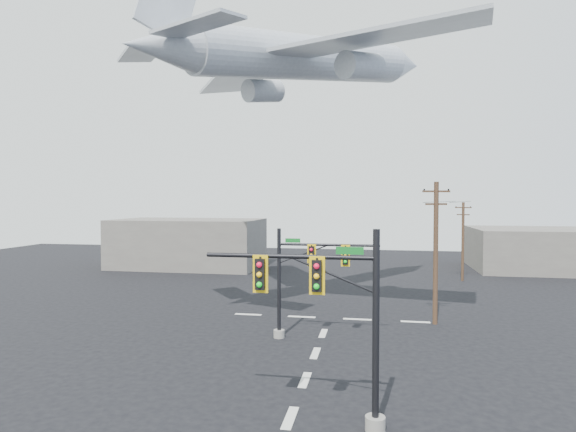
% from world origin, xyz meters
% --- Properties ---
extents(ground, '(120.00, 120.00, 0.00)m').
position_xyz_m(ground, '(0.00, 0.00, 0.00)').
color(ground, black).
rests_on(ground, ground).
extents(lane_markings, '(14.00, 21.20, 0.01)m').
position_xyz_m(lane_markings, '(0.00, 5.33, 0.01)').
color(lane_markings, beige).
rests_on(lane_markings, ground).
extents(signal_mast_near, '(6.82, 0.82, 7.44)m').
position_xyz_m(signal_mast_near, '(1.88, -4.51, 3.98)').
color(signal_mast_near, gray).
rests_on(signal_mast_near, ground).
extents(signal_mast_far, '(6.43, 0.74, 6.74)m').
position_xyz_m(signal_mast_far, '(-1.26, 6.55, 3.62)').
color(signal_mast_far, gray).
rests_on(signal_mast_far, ground).
extents(utility_pole_a, '(1.89, 0.73, 9.71)m').
position_xyz_m(utility_pole_a, '(7.26, 11.65, 5.08)').
color(utility_pole_a, '#492F1F').
rests_on(utility_pole_a, ground).
extents(utility_pole_b, '(1.57, 0.75, 8.22)m').
position_xyz_m(utility_pole_b, '(12.19, 30.27, 4.30)').
color(utility_pole_b, '#492F1F').
rests_on(utility_pole_b, ground).
extents(power_lines, '(6.56, 18.63, 0.03)m').
position_xyz_m(power_lines, '(9.73, 20.96, 8.31)').
color(power_lines, black).
extents(airliner, '(24.18, 26.41, 7.88)m').
position_xyz_m(airliner, '(-1.79, 14.09, 19.09)').
color(airliner, '#B2B8BE').
extents(building_left, '(18.00, 10.00, 6.00)m').
position_xyz_m(building_left, '(-20.00, 35.00, 3.00)').
color(building_left, '#68635B').
rests_on(building_left, ground).
extents(building_right, '(14.00, 12.00, 5.00)m').
position_xyz_m(building_right, '(22.00, 40.00, 2.50)').
color(building_right, '#68635B').
rests_on(building_right, ground).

